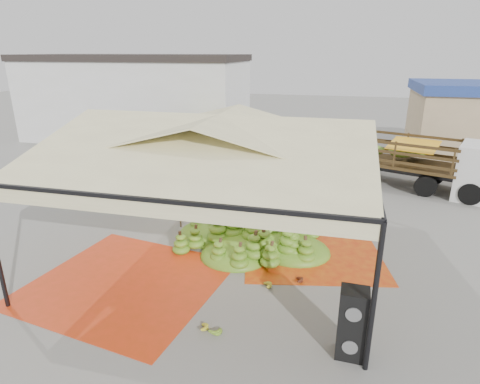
% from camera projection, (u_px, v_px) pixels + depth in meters
% --- Properties ---
extents(ground, '(90.00, 90.00, 0.00)m').
position_uv_depth(ground, '(221.00, 248.00, 12.08)').
color(ground, slate).
rests_on(ground, ground).
extents(canopy_tent, '(8.10, 8.10, 4.00)m').
position_uv_depth(canopy_tent, '(220.00, 140.00, 10.98)').
color(canopy_tent, black).
rests_on(canopy_tent, ground).
extents(building_white, '(14.30, 6.30, 5.40)m').
position_uv_depth(building_white, '(136.00, 98.00, 26.28)').
color(building_white, silver).
rests_on(building_white, ground).
extents(building_tan, '(6.30, 5.30, 4.10)m').
position_uv_depth(building_tan, '(475.00, 122.00, 20.98)').
color(building_tan, tan).
rests_on(building_tan, ground).
extents(tarp_left, '(5.15, 4.97, 0.01)m').
position_uv_depth(tarp_left, '(127.00, 282.00, 10.29)').
color(tarp_left, red).
rests_on(tarp_left, ground).
extents(tarp_right, '(4.63, 4.79, 0.01)m').
position_uv_depth(tarp_right, '(311.00, 248.00, 12.06)').
color(tarp_right, '#CE6113').
rests_on(tarp_right, ground).
extents(banana_heap, '(5.90, 5.23, 1.09)m').
position_uv_depth(banana_heap, '(254.00, 228.00, 12.15)').
color(banana_heap, '#4E821B').
rests_on(banana_heap, ground).
extents(hand_yellow_a, '(0.51, 0.45, 0.19)m').
position_uv_depth(hand_yellow_a, '(201.00, 326.00, 8.52)').
color(hand_yellow_a, gold).
rests_on(hand_yellow_a, ground).
extents(hand_yellow_b, '(0.59, 0.54, 0.21)m').
position_uv_depth(hand_yellow_b, '(265.00, 284.00, 10.03)').
color(hand_yellow_b, '#B09723').
rests_on(hand_yellow_b, ground).
extents(hand_red_a, '(0.50, 0.44, 0.20)m').
position_uv_depth(hand_red_a, '(297.00, 279.00, 10.28)').
color(hand_red_a, '#542113').
rests_on(hand_red_a, ground).
extents(hand_red_b, '(0.61, 0.59, 0.21)m').
position_uv_depth(hand_red_b, '(349.00, 318.00, 8.75)').
color(hand_red_b, '#512512').
rests_on(hand_red_b, ground).
extents(hand_green, '(0.54, 0.53, 0.19)m').
position_uv_depth(hand_green, '(214.00, 328.00, 8.45)').
color(hand_green, '#50811A').
rests_on(hand_green, ground).
extents(hanging_bunches, '(1.74, 0.24, 0.20)m').
position_uv_depth(hanging_bunches, '(202.00, 172.00, 10.49)').
color(hanging_bunches, '#427117').
rests_on(hanging_bunches, ground).
extents(speaker_stack, '(0.55, 0.48, 1.46)m').
position_uv_depth(speaker_stack, '(352.00, 323.00, 7.61)').
color(speaker_stack, black).
rests_on(speaker_stack, ground).
extents(banana_leaves, '(0.96, 1.36, 3.70)m').
position_uv_depth(banana_leaves, '(181.00, 224.00, 13.80)').
color(banana_leaves, '#296C1C').
rests_on(banana_leaves, ground).
extents(vendor, '(0.61, 0.48, 1.48)m').
position_uv_depth(vendor, '(281.00, 178.00, 16.31)').
color(vendor, gray).
rests_on(vendor, ground).
extents(truck_left, '(6.50, 3.36, 2.13)m').
position_uv_depth(truck_left, '(211.00, 138.00, 21.00)').
color(truck_left, '#452417').
rests_on(truck_left, ground).
extents(truck_right, '(6.71, 4.22, 2.18)m').
position_uv_depth(truck_right, '(427.00, 158.00, 16.84)').
color(truck_right, '#473317').
rests_on(truck_right, ground).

